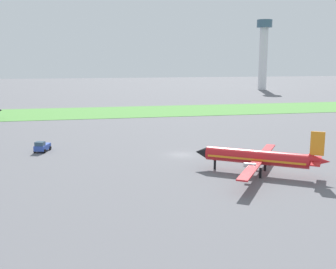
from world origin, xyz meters
The scene contains 5 objects.
ground_plane centered at (0.00, 0.00, 0.00)m, with size 600.00×600.00×0.00m, color slate.
grass_taxiway_strip centered at (0.00, 60.38, 0.04)m, with size 360.00×28.00×0.08m, color #549342.
airplane_foreground_turboprop centered at (8.04, -13.73, 2.44)m, with size 16.87×19.21×6.67m.
pushback_tug_near_gate centered at (-23.70, 7.44, 0.91)m, with size 2.90×3.97×1.95m.
control_tower centered at (78.24, 140.74, 21.61)m, with size 8.00×8.00×36.65m.
Camera 1 is at (-16.00, -66.68, 16.16)m, focal length 43.81 mm.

